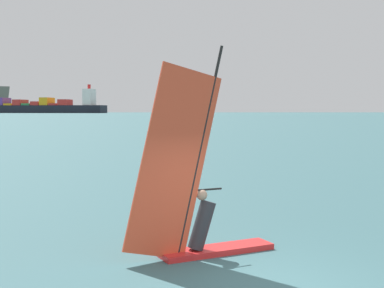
{
  "coord_description": "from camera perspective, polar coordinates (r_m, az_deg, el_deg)",
  "views": [
    {
      "loc": [
        -4.07,
        -7.24,
        2.94
      ],
      "look_at": [
        1.4,
        6.55,
        1.97
      ],
      "focal_mm": 47.48,
      "sensor_mm": 36.0,
      "label": 1
    }
  ],
  "objects": [
    {
      "name": "cargo_ship",
      "position": [
        709.83,
        -16.12,
        4.04
      ],
      "size": [
        155.01,
        111.8,
        37.6
      ],
      "rotation": [
        0.0,
        0.0,
        2.57
      ],
      "color": "black",
      "rests_on": "ground_plane"
    },
    {
      "name": "ground_plane",
      "position": [
        8.81,
        7.54,
        -15.78
      ],
      "size": [
        4000.0,
        4000.0,
        0.0
      ],
      "primitive_type": "plane",
      "color": "#386066"
    },
    {
      "name": "windsurfer",
      "position": [
        10.29,
        0.27,
        -6.68
      ],
      "size": [
        3.29,
        0.78,
        4.29
      ],
      "rotation": [
        0.0,
        0.0,
        0.07
      ],
      "color": "red",
      "rests_on": "ground_plane"
    }
  ]
}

